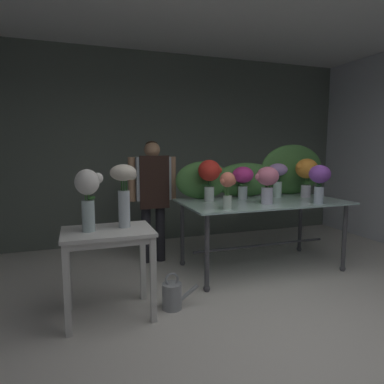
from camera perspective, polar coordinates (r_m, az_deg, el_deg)
ground_plane at (r=4.13m, az=4.72°, el=-13.39°), size 7.69×7.69×0.00m
wall_back at (r=5.45m, az=-2.41°, el=7.36°), size 5.91×0.12×2.92m
ceiling_slab at (r=4.14m, az=5.22°, el=28.80°), size 6.03×3.51×0.12m
display_table_glass at (r=4.13m, az=11.85°, el=-3.05°), size 1.96×1.03×0.84m
side_table_white at (r=3.00m, az=-14.12°, el=-8.30°), size 0.76×0.55×0.77m
florist at (r=4.28m, az=-6.70°, el=0.65°), size 0.62×0.24×1.56m
foliage_backdrop at (r=4.51m, az=11.28°, el=2.86°), size 2.15×0.24×0.68m
vase_scarlet_stock at (r=3.94m, az=3.00°, el=3.00°), size 0.29×0.26×0.49m
vase_rosy_peonies at (r=3.88m, az=12.75°, el=1.87°), size 0.28×0.25×0.42m
vase_lilac_roses at (r=4.47m, az=14.41°, el=2.83°), size 0.25×0.24×0.43m
vase_magenta_freesia at (r=4.18m, az=8.67°, el=2.36°), size 0.27×0.26×0.40m
vase_violet_lilies at (r=4.07m, az=20.90°, el=2.12°), size 0.24×0.24×0.44m
vase_coral_snapdragons at (r=3.47m, az=6.09°, el=0.96°), size 0.19×0.16×0.39m
vase_sunset_carnations at (r=4.54m, az=18.96°, el=3.28°), size 0.31×0.28×0.50m
vase_white_roses_tall at (r=2.90m, az=-17.29°, el=-0.18°), size 0.23×0.20×0.52m
vase_cream_lisianthus_tall at (r=2.98m, az=-11.52°, el=0.76°), size 0.24×0.23×0.56m
watering_can at (r=3.22m, az=-3.34°, el=-17.16°), size 0.35×0.18×0.34m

